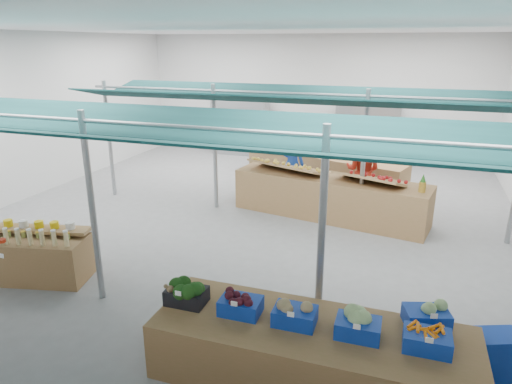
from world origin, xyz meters
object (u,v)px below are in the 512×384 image
veg_counter (311,353)px  fruit_counter (329,197)px  crate_stack (494,357)px  bottle_shelf (39,256)px  vendor_left (292,164)px  vendor_right (363,170)px

veg_counter → fruit_counter: bearing=97.8°
veg_counter → crate_stack: size_ratio=5.93×
bottle_shelf → crate_stack: bearing=-15.2°
bottle_shelf → crate_stack: 7.06m
veg_counter → vendor_left: size_ratio=2.10×
crate_stack → vendor_left: vendor_left is taller
bottle_shelf → fruit_counter: size_ratio=0.41×
veg_counter → vendor_right: vendor_right is taller
bottle_shelf → vendor_right: vendor_right is taller
bottle_shelf → vendor_left: 6.42m
bottle_shelf → vendor_right: bearing=36.5°
crate_stack → vendor_left: 7.19m
crate_stack → vendor_right: (-2.29, 5.89, 0.58)m
fruit_counter → vendor_right: vendor_right is taller
bottle_shelf → fruit_counter: bearing=34.2°
fruit_counter → vendor_right: 1.32m
vendor_left → vendor_right: bearing=-170.0°
bottle_shelf → veg_counter: bearing=-24.0°
vendor_left → vendor_right: size_ratio=1.00×
veg_counter → vendor_right: 6.63m
fruit_counter → vendor_left: size_ratio=2.50×
fruit_counter → crate_stack: bearing=-48.9°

